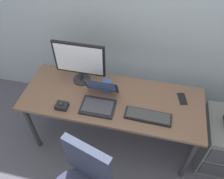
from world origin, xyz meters
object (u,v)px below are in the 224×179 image
at_px(monitor_main, 79,61).
at_px(cell_phone, 182,99).
at_px(file_cabinet, 222,142).
at_px(laptop, 99,99).
at_px(trackball_mouse, 62,106).
at_px(keyboard, 148,116).
at_px(coffee_mug, 107,86).

xyz_separation_m(monitor_main, cell_phone, (1.01, -0.04, -0.25)).
distance_m(file_cabinet, cell_phone, 0.66).
height_order(laptop, cell_phone, laptop).
distance_m(monitor_main, trackball_mouse, 0.45).
relative_size(monitor_main, keyboard, 1.21).
bearing_deg(file_cabinet, keyboard, -167.37).
bearing_deg(laptop, monitor_main, 134.85).
relative_size(file_cabinet, coffee_mug, 5.09).
distance_m(file_cabinet, coffee_mug, 1.31).
distance_m(monitor_main, coffee_mug, 0.35).
distance_m(coffee_mug, cell_phone, 0.73).
bearing_deg(trackball_mouse, keyboard, 4.70).
xyz_separation_m(coffee_mug, cell_phone, (0.72, 0.04, -0.05)).
height_order(monitor_main, cell_phone, monitor_main).
height_order(laptop, coffee_mug, laptop).
xyz_separation_m(file_cabinet, cell_phone, (-0.49, 0.11, 0.43)).
xyz_separation_m(monitor_main, coffee_mug, (0.29, -0.08, -0.19)).
xyz_separation_m(file_cabinet, laptop, (-1.25, -0.11, 0.48)).
relative_size(laptop, trackball_mouse, 2.93).
distance_m(file_cabinet, laptop, 1.34).
distance_m(monitor_main, cell_phone, 1.04).
height_order(laptop, trackball_mouse, laptop).
bearing_deg(trackball_mouse, laptop, 21.72).
bearing_deg(keyboard, trackball_mouse, -175.30).
distance_m(file_cabinet, keyboard, 0.92).
bearing_deg(trackball_mouse, cell_phone, 17.84).
distance_m(keyboard, coffee_mug, 0.49).
xyz_separation_m(file_cabinet, keyboard, (-0.79, -0.18, 0.44)).
relative_size(file_cabinet, laptop, 1.87).
height_order(monitor_main, keyboard, monitor_main).
bearing_deg(cell_phone, monitor_main, 164.13).
relative_size(monitor_main, laptop, 1.55).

